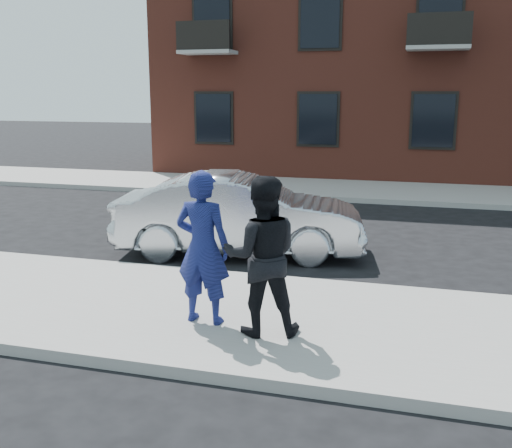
% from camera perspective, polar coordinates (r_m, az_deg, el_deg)
% --- Properties ---
extents(ground, '(100.00, 100.00, 0.00)m').
position_cam_1_polar(ground, '(8.21, 15.05, -10.24)').
color(ground, black).
rests_on(ground, ground).
extents(near_sidewalk, '(50.00, 3.50, 0.15)m').
position_cam_1_polar(near_sidewalk, '(7.95, 15.04, -10.42)').
color(near_sidewalk, gray).
rests_on(near_sidewalk, ground).
extents(near_curb, '(50.00, 0.10, 0.15)m').
position_cam_1_polar(near_curb, '(9.64, 15.29, -6.34)').
color(near_curb, '#999691').
rests_on(near_curb, ground).
extents(far_sidewalk, '(50.00, 3.50, 0.15)m').
position_cam_1_polar(far_sidewalk, '(19.09, 15.85, 2.83)').
color(far_sidewalk, gray).
rests_on(far_sidewalk, ground).
extents(far_curb, '(50.00, 0.10, 0.15)m').
position_cam_1_polar(far_curb, '(17.32, 15.79, 1.88)').
color(far_curb, '#999691').
rests_on(far_curb, ground).
extents(apartment_building, '(24.30, 10.30, 12.30)m').
position_cam_1_polar(apartment_building, '(25.86, 21.51, 18.39)').
color(apartment_building, brown).
rests_on(apartment_building, ground).
extents(silver_sedan, '(4.98, 2.52, 1.57)m').
position_cam_1_polar(silver_sedan, '(11.57, -1.54, 0.85)').
color(silver_sedan, '#B7BABF').
rests_on(silver_sedan, ground).
extents(man_hoodie, '(0.75, 0.55, 2.01)m').
position_cam_1_polar(man_hoodie, '(7.73, -5.09, -2.24)').
color(man_hoodie, navy).
rests_on(man_hoodie, near_sidewalk).
extents(man_peacoat, '(1.15, 1.01, 1.99)m').
position_cam_1_polar(man_peacoat, '(7.34, 0.56, -3.06)').
color(man_peacoat, black).
rests_on(man_peacoat, near_sidewalk).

